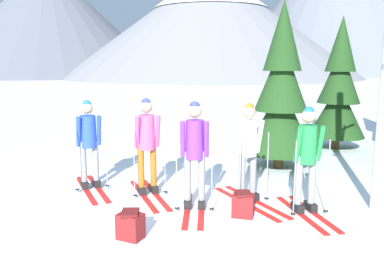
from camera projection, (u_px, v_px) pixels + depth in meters
ground_plane at (182, 201)px, 6.67m from camera, size 400.00×400.00×0.00m
skier_in_blue at (88, 140)px, 7.22m from camera, size 0.99×1.73×1.63m
skier_in_pink at (147, 141)px, 6.89m from camera, size 0.88×1.77×1.69m
skier_in_purple at (195, 149)px, 6.19m from camera, size 0.61×1.58×1.71m
skier_in_white at (249, 149)px, 6.51m from camera, size 1.06×1.74×1.65m
skier_in_green at (307, 156)px, 6.02m from camera, size 0.61×1.59×1.64m
pine_tree_near at (339, 89)px, 10.47m from camera, size 1.44×1.44×3.48m
pine_tree_far at (281, 93)px, 8.49m from camera, size 1.48×1.48×3.58m
backpack_on_snow_front at (243, 205)px, 5.97m from camera, size 0.37×0.32×0.38m
backpack_on_snow_beside at (130, 225)px, 5.21m from camera, size 0.39×0.36×0.38m
mountain_ridge_distant at (231, 9)px, 69.14m from camera, size 93.53×58.24×28.99m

